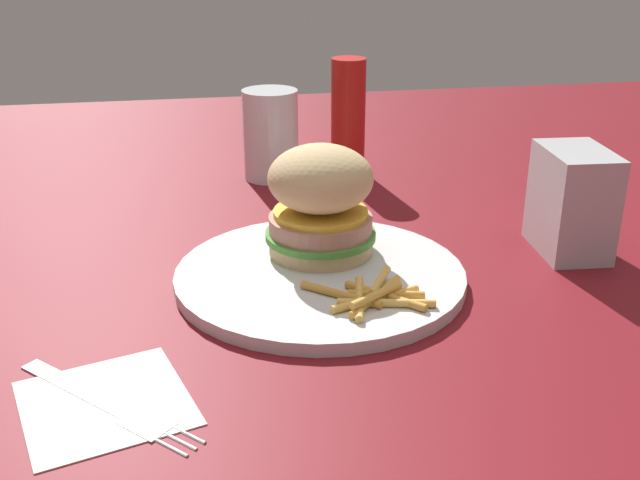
{
  "coord_description": "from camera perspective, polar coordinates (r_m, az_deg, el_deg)",
  "views": [
    {
      "loc": [
        -0.14,
        -0.64,
        0.31
      ],
      "look_at": [
        -0.03,
        -0.01,
        0.04
      ],
      "focal_mm": 43.28,
      "sensor_mm": 36.0,
      "label": 1
    }
  ],
  "objects": [
    {
      "name": "sandwich",
      "position": [
        0.73,
        0.04,
        2.96
      ],
      "size": [
        0.11,
        0.11,
        0.11
      ],
      "color": "tan",
      "rests_on": "plate"
    },
    {
      "name": "ketchup_bottle",
      "position": [
        1.0,
        2.09,
        9.08
      ],
      "size": [
        0.04,
        0.04,
        0.15
      ],
      "primitive_type": "cylinder",
      "color": "#B21914",
      "rests_on": "ground_plane"
    },
    {
      "name": "napkin",
      "position": [
        0.56,
        -15.59,
        -11.5
      ],
      "size": [
        0.14,
        0.14,
        0.0
      ],
      "primitive_type": "cube",
      "rotation": [
        0.0,
        0.0,
        0.29
      ],
      "color": "white",
      "rests_on": "ground_plane"
    },
    {
      "name": "fries_pile",
      "position": [
        0.65,
        3.98,
        -4.15
      ],
      "size": [
        0.11,
        0.08,
        0.01
      ],
      "color": "#E5B251",
      "rests_on": "plate"
    },
    {
      "name": "fork",
      "position": [
        0.56,
        -15.51,
        -11.35
      ],
      "size": [
        0.13,
        0.14,
        0.0
      ],
      "color": "silver",
      "rests_on": "napkin"
    },
    {
      "name": "salt_shaker",
      "position": [
        0.93,
        0.58,
        5.03
      ],
      "size": [
        0.03,
        0.03,
        0.06
      ],
      "primitive_type": "cylinder",
      "color": "white",
      "rests_on": "ground_plane"
    },
    {
      "name": "drink_glass",
      "position": [
        0.99,
        -3.66,
        7.38
      ],
      "size": [
        0.07,
        0.07,
        0.11
      ],
      "color": "silver",
      "rests_on": "ground_plane"
    },
    {
      "name": "plate",
      "position": [
        0.71,
        0.0,
        -2.68
      ],
      "size": [
        0.27,
        0.27,
        0.01
      ],
      "primitive_type": "cylinder",
      "color": "silver",
      "rests_on": "ground_plane"
    },
    {
      "name": "ground_plane",
      "position": [
        0.72,
        1.99,
        -2.63
      ],
      "size": [
        1.6,
        1.6,
        0.0
      ],
      "primitive_type": "plane",
      "color": "maroon"
    },
    {
      "name": "napkin_dispenser",
      "position": [
        0.8,
        18.14,
        2.72
      ],
      "size": [
        0.07,
        0.09,
        0.1
      ],
      "primitive_type": "cube",
      "rotation": [
        0.0,
        0.0,
        1.5
      ],
      "color": "#B7BABF",
      "rests_on": "ground_plane"
    }
  ]
}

